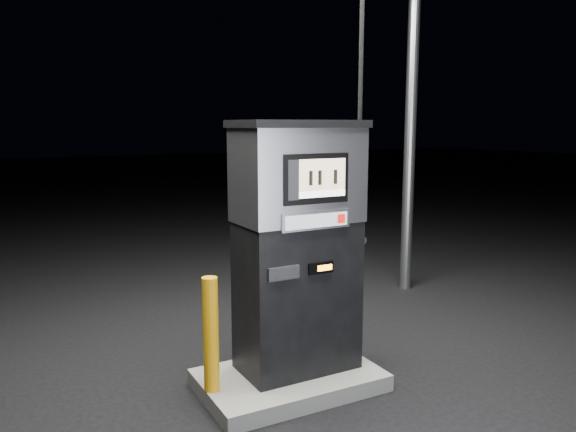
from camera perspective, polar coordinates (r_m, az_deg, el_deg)
name	(u,v)px	position (r m, az deg, el deg)	size (l,w,h in m)	color
ground	(289,388)	(5.36, 0.12, -17.04)	(80.00, 80.00, 0.00)	black
pump_island	(289,380)	(5.33, 0.12, -16.32)	(1.60, 1.00, 0.15)	#62625E
fuel_dispenser	(298,245)	(5.04, 1.01, -2.91)	(1.24, 0.69, 4.70)	black
bollard_left	(211,335)	(4.83, -7.85, -11.85)	(0.13, 0.13, 0.99)	orange
bollard_right	(346,320)	(5.32, 5.95, -10.44)	(0.12, 0.12, 0.88)	orange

